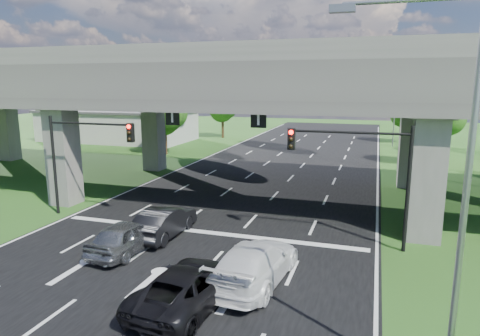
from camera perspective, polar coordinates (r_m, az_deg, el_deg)
The scene contains 19 objects.
ground at distance 20.33m, azimuth -8.46°, elevation -11.71°, with size 160.00×160.00×0.00m, color #264717.
road at distance 29.12m, azimuth 0.23°, elevation -4.44°, with size 18.00×120.00×0.03m, color black.
overpass at distance 29.95m, azimuth 1.41°, elevation 11.31°, with size 80.00×15.00×10.00m.
warehouse at distance 62.42m, azimuth -15.92°, elevation 5.41°, with size 20.00×10.00×4.00m, color #9E9E99.
signal_right at distance 21.02m, azimuth 15.81°, elevation 0.68°, with size 5.76×0.54×6.00m.
signal_left at distance 26.56m, azimuth -20.25°, elevation 2.54°, with size 5.76×0.54×6.00m.
streetlight_near at distance 11.06m, azimuth 26.10°, elevation -0.55°, with size 3.38×0.25×10.00m.
streetlight_far at distance 40.82m, azimuth 20.24°, elevation 7.70°, with size 3.38×0.25×10.00m.
streetlight_beyond at distance 56.80m, azimuth 19.62°, elevation 8.55°, with size 3.38×0.25×10.00m.
tree_left_near at distance 48.34m, azimuth -9.98°, elevation 7.44°, with size 4.50×4.50×7.80m.
tree_left_mid at distance 56.85m, azimuth -8.91°, elevation 7.37°, with size 3.91×3.90×6.76m.
tree_left_far at distance 62.57m, azimuth -2.30°, elevation 8.72°, with size 4.80×4.80×8.32m.
tree_right_near at distance 45.11m, azimuth 23.69°, elevation 6.00°, with size 4.20×4.20×7.28m.
tree_right_mid at distance 53.42m, azimuth 26.04°, elevation 6.13°, with size 3.91×3.90×6.76m.
tree_right_far at distance 60.92m, azimuth 21.30°, elevation 7.60°, with size 4.50×4.50×7.80m.
car_silver at distance 21.05m, azimuth -14.85°, elevation -8.81°, with size 1.82×4.53×1.54m, color gray.
car_dark at distance 22.72m, azimuth -10.09°, elevation -7.09°, with size 1.64×4.71×1.55m, color black.
car_white at distance 17.45m, azimuth 2.00°, elevation -12.52°, with size 2.32×5.71×1.66m, color white.
car_trailing at distance 15.90m, azimuth -6.95°, elevation -15.43°, with size 2.46×5.34×1.48m, color black.
Camera 1 is at (8.42, -16.74, 7.89)m, focal length 32.00 mm.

